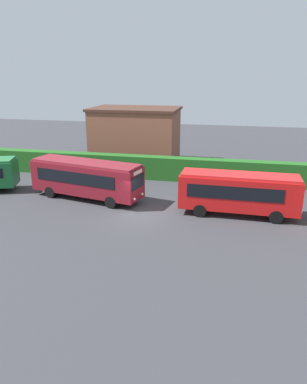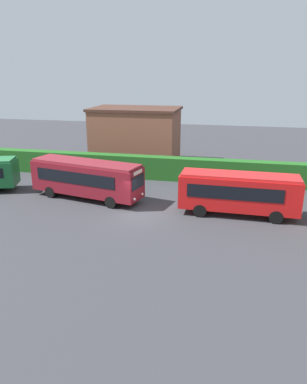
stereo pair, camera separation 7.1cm
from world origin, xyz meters
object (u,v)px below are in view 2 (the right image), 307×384
(bus_red, at_px, (239,192))
(person_right, at_px, (112,185))
(bus_maroon, at_px, (86,177))
(person_center, at_px, (116,178))

(bus_red, relative_size, person_right, 5.17)
(bus_red, bearing_deg, bus_maroon, 176.07)
(bus_red, bearing_deg, person_right, 168.03)
(person_center, relative_size, person_right, 0.97)
(bus_maroon, height_order, person_right, bus_maroon)
(bus_red, distance_m, person_right, 11.26)
(bus_red, bearing_deg, person_center, 158.55)
(bus_red, height_order, person_center, bus_red)
(bus_red, height_order, person_right, bus_red)
(bus_maroon, xyz_separation_m, person_right, (1.80, 1.42, -0.97))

